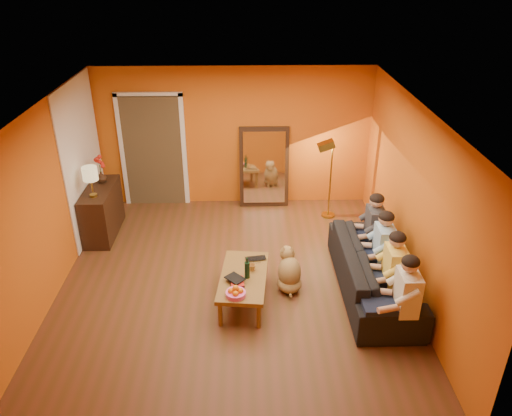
{
  "coord_description": "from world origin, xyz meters",
  "views": [
    {
      "loc": [
        0.2,
        -5.99,
        4.36
      ],
      "look_at": [
        0.35,
        0.5,
        1.0
      ],
      "focal_mm": 35.0,
      "sensor_mm": 36.0,
      "label": 1
    }
  ],
  "objects_px": {
    "coffee_table": "(244,288)",
    "mirror_frame": "(264,167)",
    "floor_lamp": "(330,180)",
    "laptop": "(256,260)",
    "person_mid_right": "(383,250)",
    "person_far_right": "(374,231)",
    "person_mid_left": "(394,273)",
    "table_lamp": "(91,182)",
    "tumbler": "(252,267)",
    "person_far_left": "(406,299)",
    "wine_bottle": "(247,268)",
    "dog": "(290,269)",
    "vase": "(102,177)",
    "sofa": "(374,270)",
    "sideboard": "(102,211)"
  },
  "relations": [
    {
      "from": "person_mid_left",
      "to": "floor_lamp",
      "type": "bearing_deg",
      "value": 98.77
    },
    {
      "from": "floor_lamp",
      "to": "laptop",
      "type": "height_order",
      "value": "floor_lamp"
    },
    {
      "from": "coffee_table",
      "to": "mirror_frame",
      "type": "bearing_deg",
      "value": 88.37
    },
    {
      "from": "dog",
      "to": "person_far_right",
      "type": "relative_size",
      "value": 0.53
    },
    {
      "from": "coffee_table",
      "to": "table_lamp",
      "type": "bearing_deg",
      "value": 151.69
    },
    {
      "from": "table_lamp",
      "to": "tumbler",
      "type": "height_order",
      "value": "table_lamp"
    },
    {
      "from": "person_far_left",
      "to": "sideboard",
      "type": "bearing_deg",
      "value": 147.97
    },
    {
      "from": "dog",
      "to": "person_mid_right",
      "type": "height_order",
      "value": "person_mid_right"
    },
    {
      "from": "coffee_table",
      "to": "person_far_left",
      "type": "xyz_separation_m",
      "value": [
        1.97,
        -0.81,
        0.4
      ]
    },
    {
      "from": "person_far_left",
      "to": "wine_bottle",
      "type": "distance_m",
      "value": 2.07
    },
    {
      "from": "mirror_frame",
      "to": "person_far_right",
      "type": "distance_m",
      "value": 2.68
    },
    {
      "from": "coffee_table",
      "to": "person_mid_left",
      "type": "height_order",
      "value": "person_mid_left"
    },
    {
      "from": "dog",
      "to": "person_far_left",
      "type": "relative_size",
      "value": 0.53
    },
    {
      "from": "mirror_frame",
      "to": "person_far_right",
      "type": "bearing_deg",
      "value": -53.87
    },
    {
      "from": "person_mid_right",
      "to": "wine_bottle",
      "type": "bearing_deg",
      "value": -169.98
    },
    {
      "from": "mirror_frame",
      "to": "laptop",
      "type": "xyz_separation_m",
      "value": [
        -0.21,
        -2.65,
        -0.33
      ]
    },
    {
      "from": "person_far_right",
      "to": "sideboard",
      "type": "bearing_deg",
      "value": 166.07
    },
    {
      "from": "person_mid_left",
      "to": "person_far_right",
      "type": "relative_size",
      "value": 1.0
    },
    {
      "from": "table_lamp",
      "to": "laptop",
      "type": "bearing_deg",
      "value": -26.27
    },
    {
      "from": "sideboard",
      "to": "person_far_left",
      "type": "bearing_deg",
      "value": -32.03
    },
    {
      "from": "floor_lamp",
      "to": "person_mid_right",
      "type": "bearing_deg",
      "value": -80.63
    },
    {
      "from": "dog",
      "to": "laptop",
      "type": "relative_size",
      "value": 2.18
    },
    {
      "from": "person_mid_right",
      "to": "coffee_table",
      "type": "bearing_deg",
      "value": -171.65
    },
    {
      "from": "wine_bottle",
      "to": "laptop",
      "type": "distance_m",
      "value": 0.44
    },
    {
      "from": "vase",
      "to": "wine_bottle",
      "type": "bearing_deg",
      "value": -42.22
    },
    {
      "from": "table_lamp",
      "to": "person_mid_right",
      "type": "relative_size",
      "value": 0.42
    },
    {
      "from": "sideboard",
      "to": "person_mid_left",
      "type": "relative_size",
      "value": 0.97
    },
    {
      "from": "mirror_frame",
      "to": "floor_lamp",
      "type": "relative_size",
      "value": 1.06
    },
    {
      "from": "sofa",
      "to": "wine_bottle",
      "type": "xyz_separation_m",
      "value": [
        -1.79,
        -0.24,
        0.23
      ]
    },
    {
      "from": "mirror_frame",
      "to": "person_mid_left",
      "type": "xyz_separation_m",
      "value": [
        1.58,
        -3.26,
        -0.15
      ]
    },
    {
      "from": "person_far_left",
      "to": "tumbler",
      "type": "height_order",
      "value": "person_far_left"
    },
    {
      "from": "sideboard",
      "to": "tumbler",
      "type": "bearing_deg",
      "value": -35.59
    },
    {
      "from": "vase",
      "to": "person_mid_left",
      "type": "bearing_deg",
      "value": -29.12
    },
    {
      "from": "sideboard",
      "to": "vase",
      "type": "height_order",
      "value": "vase"
    },
    {
      "from": "floor_lamp",
      "to": "person_far_right",
      "type": "bearing_deg",
      "value": -77.04
    },
    {
      "from": "vase",
      "to": "tumbler",
      "type": "bearing_deg",
      "value": -39.17
    },
    {
      "from": "table_lamp",
      "to": "wine_bottle",
      "type": "xyz_separation_m",
      "value": [
        2.45,
        -1.67,
        -0.53
      ]
    },
    {
      "from": "person_mid_right",
      "to": "person_far_right",
      "type": "height_order",
      "value": "same"
    },
    {
      "from": "dog",
      "to": "vase",
      "type": "distance_m",
      "value": 3.65
    },
    {
      "from": "person_far_left",
      "to": "wine_bottle",
      "type": "relative_size",
      "value": 3.94
    },
    {
      "from": "person_mid_left",
      "to": "sideboard",
      "type": "bearing_deg",
      "value": 153.44
    },
    {
      "from": "person_far_right",
      "to": "table_lamp",
      "type": "bearing_deg",
      "value": 169.83
    },
    {
      "from": "mirror_frame",
      "to": "wine_bottle",
      "type": "relative_size",
      "value": 4.9
    },
    {
      "from": "sofa",
      "to": "person_mid_left",
      "type": "height_order",
      "value": "person_mid_left"
    },
    {
      "from": "tumbler",
      "to": "laptop",
      "type": "bearing_deg",
      "value": 75.38
    },
    {
      "from": "sofa",
      "to": "coffee_table",
      "type": "height_order",
      "value": "sofa"
    },
    {
      "from": "floor_lamp",
      "to": "person_mid_left",
      "type": "xyz_separation_m",
      "value": [
        0.42,
        -2.72,
        -0.11
      ]
    },
    {
      "from": "table_lamp",
      "to": "person_far_left",
      "type": "bearing_deg",
      "value": -29.12
    },
    {
      "from": "mirror_frame",
      "to": "person_mid_left",
      "type": "distance_m",
      "value": 3.63
    },
    {
      "from": "sofa",
      "to": "person_mid_left",
      "type": "bearing_deg",
      "value": -163.89
    }
  ]
}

